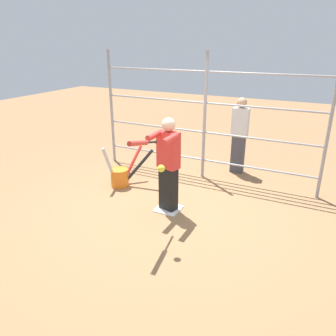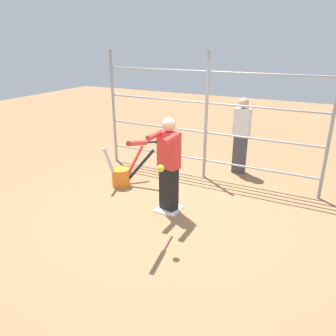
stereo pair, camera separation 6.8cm
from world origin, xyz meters
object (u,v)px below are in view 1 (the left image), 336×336
(bat_bucket, at_px, (121,175))
(bystander_behind_fence, at_px, (239,135))
(softball_in_flight, at_px, (161,168))
(baseball_bat_swinging, at_px, (141,143))
(batter, at_px, (168,162))

(bat_bucket, distance_m, bystander_behind_fence, 2.58)
(softball_in_flight, relative_size, bystander_behind_fence, 0.06)
(bat_bucket, bearing_deg, bystander_behind_fence, -136.57)
(baseball_bat_swinging, xyz_separation_m, bat_bucket, (1.30, -1.36, -1.20))
(baseball_bat_swinging, distance_m, bat_bucket, 2.23)
(bystander_behind_fence, bearing_deg, softball_in_flight, 85.82)
(batter, xyz_separation_m, softball_in_flight, (-0.34, 0.89, 0.27))
(baseball_bat_swinging, bearing_deg, bat_bucket, -46.41)
(baseball_bat_swinging, relative_size, bat_bucket, 0.93)
(baseball_bat_swinging, height_order, bat_bucket, baseball_bat_swinging)
(bat_bucket, relative_size, bystander_behind_fence, 0.56)
(batter, relative_size, bystander_behind_fence, 0.98)
(softball_in_flight, relative_size, bat_bucket, 0.11)
(batter, bearing_deg, softball_in_flight, 111.06)
(softball_in_flight, bearing_deg, baseball_bat_swinging, -0.07)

